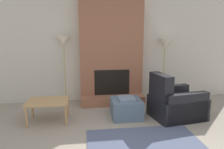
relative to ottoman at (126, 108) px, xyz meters
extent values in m
cube|color=beige|center=(-0.17, 1.31, 1.10)|extent=(7.12, 0.06, 2.60)
cube|color=#935B42|center=(-0.17, 1.12, 1.10)|extent=(1.56, 0.31, 2.60)
cube|color=#935B42|center=(-0.17, 0.81, -0.09)|extent=(1.56, 0.32, 0.22)
cube|color=black|center=(-0.17, 0.96, 0.33)|extent=(0.87, 0.02, 0.63)
cube|color=slate|center=(0.00, 0.00, -0.01)|extent=(0.62, 0.61, 0.39)
cube|color=slate|center=(0.00, 0.00, 0.21)|extent=(0.34, 0.34, 0.05)
cube|color=black|center=(1.05, -0.15, 0.02)|extent=(1.14, 0.96, 0.45)
cube|color=black|center=(0.65, -0.23, 0.28)|extent=(0.31, 0.66, 0.96)
cube|color=black|center=(1.11, -0.46, 0.10)|extent=(0.93, 0.32, 0.61)
cube|color=black|center=(1.00, 0.16, 0.10)|extent=(0.93, 0.32, 0.61)
cube|color=tan|center=(-1.59, -0.01, 0.22)|extent=(0.81, 0.57, 0.04)
cylinder|color=tan|center=(-1.96, -0.26, 0.00)|extent=(0.04, 0.04, 0.40)
cylinder|color=tan|center=(-1.23, -0.26, 0.00)|extent=(0.04, 0.04, 0.40)
cylinder|color=tan|center=(-1.96, 0.23, 0.00)|extent=(0.04, 0.04, 0.40)
cylinder|color=tan|center=(-1.23, 0.23, 0.00)|extent=(0.04, 0.04, 0.40)
cylinder|color=tan|center=(-1.33, 1.07, -0.19)|extent=(0.21, 0.21, 0.02)
cylinder|color=tan|center=(-1.33, 1.07, 0.53)|extent=(0.03, 0.03, 1.43)
cone|color=silver|center=(-1.33, 1.07, 1.37)|extent=(0.34, 0.34, 0.24)
cylinder|color=tan|center=(1.21, 1.07, -0.19)|extent=(0.21, 0.21, 0.02)
cylinder|color=tan|center=(1.21, 1.07, 0.49)|extent=(0.03, 0.03, 1.35)
cone|color=silver|center=(1.21, 1.07, 1.28)|extent=(0.34, 0.34, 0.24)
camera|label=1|loc=(-0.88, -4.28, 1.60)|focal=35.00mm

